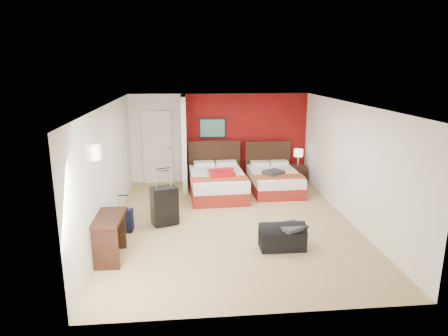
{
  "coord_description": "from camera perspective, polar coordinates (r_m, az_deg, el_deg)",
  "views": [
    {
      "loc": [
        -0.95,
        -7.86,
        3.23
      ],
      "look_at": [
        -0.11,
        0.8,
        1.0
      ],
      "focal_mm": 31.88,
      "sensor_mm": 36.0,
      "label": 1
    }
  ],
  "objects": [
    {
      "name": "entry_door",
      "position": [
        11.31,
        -9.52,
        2.94
      ],
      "size": [
        0.82,
        0.06,
        2.05
      ],
      "primitive_type": "cube",
      "color": "silver",
      "rests_on": "ground"
    },
    {
      "name": "suitcase_charcoal",
      "position": [
        8.93,
        -8.35,
        -5.13
      ],
      "size": [
        0.42,
        0.33,
        0.55
      ],
      "primitive_type": "cube",
      "rotation": [
        0.0,
        0.0,
        0.32
      ],
      "color": "black",
      "rests_on": "ground"
    },
    {
      "name": "room_walls",
      "position": [
        9.5,
        -8.18,
        2.24
      ],
      "size": [
        5.02,
        6.52,
        2.5
      ],
      "color": "white",
      "rests_on": "ground"
    },
    {
      "name": "bed_left",
      "position": [
        10.21,
        -0.95,
        -2.32
      ],
      "size": [
        1.45,
        2.01,
        0.59
      ],
      "primitive_type": "cube",
      "rotation": [
        0.0,
        0.0,
        0.04
      ],
      "color": "silver",
      "rests_on": "ground"
    },
    {
      "name": "red_suitcase_open",
      "position": [
        10.03,
        -0.34,
        -0.58
      ],
      "size": [
        0.73,
        0.92,
        0.1
      ],
      "primitive_type": "cube",
      "rotation": [
        0.0,
        0.0,
        0.16
      ],
      "color": "red",
      "rests_on": "bed_left"
    },
    {
      "name": "duffel_bag",
      "position": [
        7.41,
        8.34,
        -9.88
      ],
      "size": [
        0.82,
        0.45,
        0.41
      ],
      "primitive_type": "cube",
      "rotation": [
        0.0,
        0.0,
        -0.01
      ],
      "color": "black",
      "rests_on": "ground"
    },
    {
      "name": "partition_wall",
      "position": [
        10.65,
        -5.74,
        3.6
      ],
      "size": [
        0.12,
        1.2,
        2.5
      ],
      "primitive_type": "cube",
      "color": "silver",
      "rests_on": "ground"
    },
    {
      "name": "jacket_bundle",
      "position": [
        10.25,
        7.1,
        -0.68
      ],
      "size": [
        0.59,
        0.56,
        0.11
      ],
      "primitive_type": "cube",
      "rotation": [
        0.0,
        0.0,
        0.56
      ],
      "color": "#37373C",
      "rests_on": "bed_right"
    },
    {
      "name": "ground",
      "position": [
        8.55,
        1.24,
        -7.83
      ],
      "size": [
        6.5,
        6.5,
        0.0
      ],
      "primitive_type": "plane",
      "color": "tan",
      "rests_on": "ground"
    },
    {
      "name": "table_lamp",
      "position": [
        11.34,
        10.6,
        1.55
      ],
      "size": [
        0.32,
        0.32,
        0.45
      ],
      "primitive_type": "cylinder",
      "rotation": [
        0.0,
        0.0,
        0.36
      ],
      "color": "white",
      "rests_on": "nightstand"
    },
    {
      "name": "desk",
      "position": [
        7.17,
        -16.07,
        -9.57
      ],
      "size": [
        0.51,
        0.96,
        0.78
      ],
      "primitive_type": "cube",
      "rotation": [
        0.0,
        0.0,
        -0.04
      ],
      "color": "black",
      "rests_on": "ground"
    },
    {
      "name": "nightstand",
      "position": [
        11.45,
        10.48,
        -0.85
      ],
      "size": [
        0.4,
        0.4,
        0.54
      ],
      "primitive_type": "cube",
      "rotation": [
        0.0,
        0.0,
        0.04
      ],
      "color": "black",
      "rests_on": "ground"
    },
    {
      "name": "red_accent_panel",
      "position": [
        11.39,
        3.12,
        4.35
      ],
      "size": [
        3.5,
        0.04,
        2.5
      ],
      "primitive_type": "cube",
      "color": "maroon",
      "rests_on": "ground"
    },
    {
      "name": "suitcase_black",
      "position": [
        8.39,
        -8.52,
        -5.55
      ],
      "size": [
        0.61,
        0.49,
        0.79
      ],
      "primitive_type": "cube",
      "rotation": [
        0.0,
        0.0,
        0.36
      ],
      "color": "black",
      "rests_on": "ground"
    },
    {
      "name": "bed_right",
      "position": [
        10.64,
        7.22,
        -1.91
      ],
      "size": [
        1.27,
        1.79,
        0.53
      ],
      "primitive_type": "cube",
      "rotation": [
        0.0,
        0.0,
        0.02
      ],
      "color": "silver",
      "rests_on": "ground"
    },
    {
      "name": "suitcase_navy",
      "position": [
        8.26,
        -14.03,
        -7.43
      ],
      "size": [
        0.34,
        0.22,
        0.45
      ],
      "primitive_type": "cube",
      "rotation": [
        0.0,
        0.0,
        -0.09
      ],
      "color": "black",
      "rests_on": "ground"
    },
    {
      "name": "jacket_draped",
      "position": [
        7.31,
        9.66,
        -8.26
      ],
      "size": [
        0.6,
        0.57,
        0.06
      ],
      "primitive_type": "cube",
      "rotation": [
        0.0,
        0.0,
        0.49
      ],
      "color": "#35363A",
      "rests_on": "duffel_bag"
    }
  ]
}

